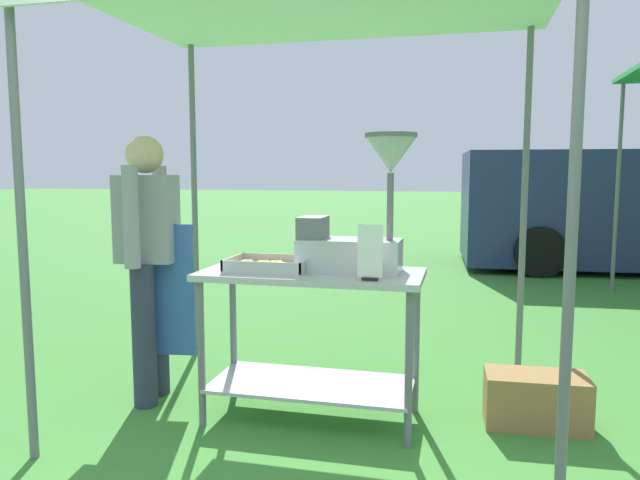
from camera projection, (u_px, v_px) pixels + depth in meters
name	position (u px, v px, depth m)	size (l,w,h in m)	color
ground_plane	(412.00, 274.00, 8.20)	(70.00, 70.00, 0.00)	#3D7F33
stall_canopy	(316.00, 7.00, 3.23)	(2.62, 2.06, 2.39)	slate
donut_cart	(312.00, 315.00, 3.33)	(1.23, 0.57, 0.85)	#B7B7BC
donut_tray	(270.00, 266.00, 3.33)	(0.45, 0.33, 0.07)	#B7B7BC
donut_fryer	(360.00, 221.00, 3.25)	(0.64, 0.28, 0.75)	#B7B7BC
menu_sign	(370.00, 256.00, 3.01)	(0.13, 0.05, 0.28)	black
vendor	(149.00, 255.00, 3.58)	(0.46, 0.54, 1.61)	#2D3347
supply_crate	(536.00, 400.00, 3.29)	(0.56, 0.32, 0.29)	olive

